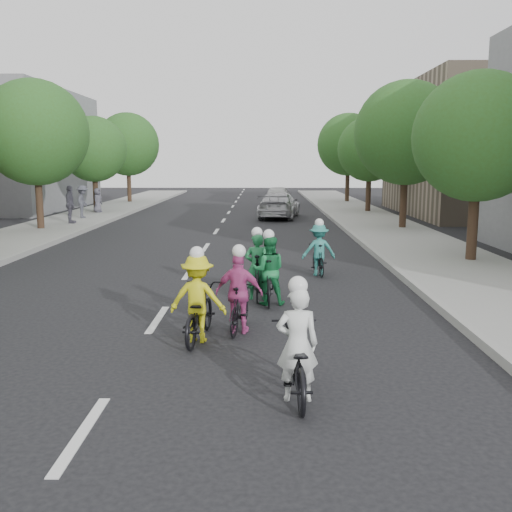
{
  "coord_description": "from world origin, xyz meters",
  "views": [
    {
      "loc": [
        2.16,
        -11.36,
        3.22
      ],
      "look_at": [
        2.01,
        2.02,
        1.0
      ],
      "focal_mm": 40.0,
      "sensor_mm": 36.0,
      "label": 1
    }
  ],
  "objects_px": {
    "cyclist_1": "(198,306)",
    "spectator_1": "(70,204)",
    "cyclist_3": "(297,358)",
    "follow_car_trail": "(278,195)",
    "cyclist_4": "(239,300)",
    "cyclist_5": "(257,273)",
    "cyclist_0": "(319,253)",
    "follow_car_lead": "(279,205)",
    "spectator_0": "(83,202)",
    "cyclist_2": "(269,276)",
    "spectator_2": "(98,200)"
  },
  "relations": [
    {
      "from": "cyclist_1",
      "to": "follow_car_trail",
      "type": "relative_size",
      "value": 0.46
    },
    {
      "from": "cyclist_5",
      "to": "follow_car_trail",
      "type": "distance_m",
      "value": 29.4
    },
    {
      "from": "cyclist_0",
      "to": "cyclist_5",
      "type": "xyz_separation_m",
      "value": [
        -1.73,
        -2.85,
        -0.01
      ]
    },
    {
      "from": "cyclist_4",
      "to": "cyclist_5",
      "type": "relative_size",
      "value": 0.93
    },
    {
      "from": "cyclist_0",
      "to": "cyclist_3",
      "type": "distance_m",
      "value": 8.69
    },
    {
      "from": "cyclist_5",
      "to": "cyclist_4",
      "type": "bearing_deg",
      "value": 82.62
    },
    {
      "from": "spectator_0",
      "to": "spectator_1",
      "type": "height_order",
      "value": "spectator_1"
    },
    {
      "from": "cyclist_2",
      "to": "cyclist_4",
      "type": "height_order",
      "value": "cyclist_2"
    },
    {
      "from": "follow_car_lead",
      "to": "follow_car_trail",
      "type": "relative_size",
      "value": 1.17
    },
    {
      "from": "cyclist_1",
      "to": "spectator_2",
      "type": "height_order",
      "value": "cyclist_1"
    },
    {
      "from": "spectator_1",
      "to": "cyclist_3",
      "type": "bearing_deg",
      "value": -160.37
    },
    {
      "from": "cyclist_2",
      "to": "spectator_1",
      "type": "height_order",
      "value": "spectator_1"
    },
    {
      "from": "cyclist_5",
      "to": "spectator_2",
      "type": "relative_size",
      "value": 1.23
    },
    {
      "from": "cyclist_0",
      "to": "follow_car_lead",
      "type": "bearing_deg",
      "value": -93.88
    },
    {
      "from": "cyclist_5",
      "to": "follow_car_lead",
      "type": "bearing_deg",
      "value": -94.05
    },
    {
      "from": "cyclist_2",
      "to": "spectator_2",
      "type": "bearing_deg",
      "value": -65.42
    },
    {
      "from": "cyclist_5",
      "to": "cyclist_0",
      "type": "bearing_deg",
      "value": -122.2
    },
    {
      "from": "cyclist_1",
      "to": "spectator_1",
      "type": "bearing_deg",
      "value": -58.3
    },
    {
      "from": "cyclist_3",
      "to": "spectator_0",
      "type": "relative_size",
      "value": 1.05
    },
    {
      "from": "follow_car_trail",
      "to": "spectator_2",
      "type": "xyz_separation_m",
      "value": [
        -11.23,
        -7.91,
        0.16
      ]
    },
    {
      "from": "cyclist_2",
      "to": "follow_car_trail",
      "type": "distance_m",
      "value": 29.88
    },
    {
      "from": "cyclist_0",
      "to": "spectator_0",
      "type": "distance_m",
      "value": 19.07
    },
    {
      "from": "cyclist_3",
      "to": "follow_car_trail",
      "type": "relative_size",
      "value": 0.44
    },
    {
      "from": "spectator_0",
      "to": "cyclist_4",
      "type": "bearing_deg",
      "value": -158.15
    },
    {
      "from": "cyclist_2",
      "to": "cyclist_5",
      "type": "xyz_separation_m",
      "value": [
        -0.27,
        0.49,
        -0.04
      ]
    },
    {
      "from": "cyclist_5",
      "to": "spectator_1",
      "type": "bearing_deg",
      "value": -58.91
    },
    {
      "from": "cyclist_5",
      "to": "spectator_0",
      "type": "bearing_deg",
      "value": -62.46
    },
    {
      "from": "spectator_0",
      "to": "follow_car_lead",
      "type": "bearing_deg",
      "value": -84.55
    },
    {
      "from": "follow_car_trail",
      "to": "cyclist_4",
      "type": "bearing_deg",
      "value": 94.1
    },
    {
      "from": "cyclist_3",
      "to": "cyclist_4",
      "type": "bearing_deg",
      "value": -75.09
    },
    {
      "from": "cyclist_4",
      "to": "cyclist_5",
      "type": "height_order",
      "value": "cyclist_5"
    },
    {
      "from": "follow_car_trail",
      "to": "spectator_1",
      "type": "bearing_deg",
      "value": 59.4
    },
    {
      "from": "cyclist_1",
      "to": "follow_car_lead",
      "type": "relative_size",
      "value": 0.39
    },
    {
      "from": "follow_car_trail",
      "to": "cyclist_3",
      "type": "bearing_deg",
      "value": 95.83
    },
    {
      "from": "cyclist_1",
      "to": "follow_car_lead",
      "type": "height_order",
      "value": "cyclist_1"
    },
    {
      "from": "spectator_1",
      "to": "cyclist_2",
      "type": "bearing_deg",
      "value": -154.22
    },
    {
      "from": "cyclist_0",
      "to": "spectator_1",
      "type": "distance_m",
      "value": 16.79
    },
    {
      "from": "cyclist_1",
      "to": "follow_car_trail",
      "type": "height_order",
      "value": "cyclist_1"
    },
    {
      "from": "cyclist_1",
      "to": "cyclist_4",
      "type": "relative_size",
      "value": 1.15
    },
    {
      "from": "cyclist_0",
      "to": "cyclist_4",
      "type": "height_order",
      "value": "cyclist_4"
    },
    {
      "from": "cyclist_4",
      "to": "spectator_0",
      "type": "height_order",
      "value": "spectator_0"
    },
    {
      "from": "follow_car_trail",
      "to": "spectator_0",
      "type": "distance_m",
      "value": 15.83
    },
    {
      "from": "cyclist_1",
      "to": "spectator_1",
      "type": "height_order",
      "value": "spectator_1"
    },
    {
      "from": "cyclist_1",
      "to": "follow_car_lead",
      "type": "bearing_deg",
      "value": -88.27
    },
    {
      "from": "cyclist_1",
      "to": "follow_car_lead",
      "type": "xyz_separation_m",
      "value": [
        2.11,
        22.83,
        0.1
      ]
    },
    {
      "from": "spectator_2",
      "to": "follow_car_trail",
      "type": "bearing_deg",
      "value": -43.86
    },
    {
      "from": "cyclist_5",
      "to": "cyclist_1",
      "type": "bearing_deg",
      "value": 71.39
    },
    {
      "from": "cyclist_1",
      "to": "cyclist_5",
      "type": "relative_size",
      "value": 1.08
    },
    {
      "from": "cyclist_2",
      "to": "cyclist_4",
      "type": "bearing_deg",
      "value": 75.08
    },
    {
      "from": "cyclist_3",
      "to": "spectator_0",
      "type": "xyz_separation_m",
      "value": [
        -10.37,
        23.82,
        0.48
      ]
    }
  ]
}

